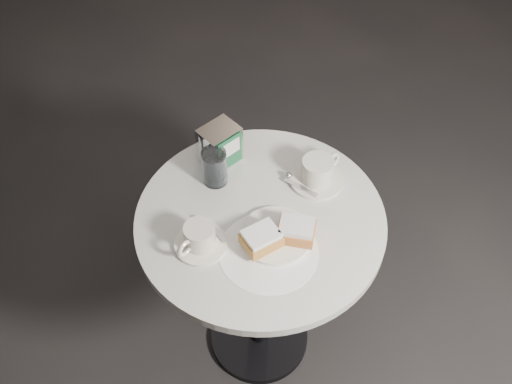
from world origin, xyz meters
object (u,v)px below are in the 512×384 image
object	(u,v)px
coffee_cup_left	(200,238)
water_glass_right	(211,147)
napkin_dispenser	(220,145)
cafe_table	(260,256)
beignet_plate	(278,235)
water_glass_left	(215,167)
coffee_cup_right	(317,172)

from	to	relation	value
coffee_cup_left	water_glass_right	world-z (taller)	water_glass_right
napkin_dispenser	cafe_table	bearing A→B (deg)	-103.71
cafe_table	beignet_plate	world-z (taller)	beignet_plate
water_glass_left	coffee_cup_left	bearing A→B (deg)	-134.96
napkin_dispenser	water_glass_right	bearing A→B (deg)	137.58
beignet_plate	napkin_dispenser	size ratio (longest dim) A/B	2.02
coffee_cup_right	napkin_dispenser	world-z (taller)	napkin_dispenser
coffee_cup_right	cafe_table	bearing A→B (deg)	-179.89
coffee_cup_left	coffee_cup_right	bearing A→B (deg)	-13.78
cafe_table	water_glass_right	size ratio (longest dim) A/B	6.40
water_glass_left	napkin_dispenser	size ratio (longest dim) A/B	0.91
water_glass_right	cafe_table	bearing A→B (deg)	-93.52
coffee_cup_left	water_glass_right	size ratio (longest dim) A/B	1.45
beignet_plate	coffee_cup_right	world-z (taller)	coffee_cup_right
coffee_cup_left	water_glass_left	xyz separation A→B (m)	(0.16, 0.16, 0.02)
coffee_cup_right	water_glass_left	size ratio (longest dim) A/B	1.47
cafe_table	coffee_cup_left	xyz separation A→B (m)	(-0.19, 0.02, 0.23)
cafe_table	water_glass_left	bearing A→B (deg)	96.81
beignet_plate	water_glass_right	distance (m)	0.35
napkin_dispenser	water_glass_left	bearing A→B (deg)	-141.46
water_glass_left	napkin_dispenser	bearing A→B (deg)	43.45
coffee_cup_right	water_glass_left	bearing A→B (deg)	141.25
coffee_cup_right	napkin_dispenser	distance (m)	0.30
coffee_cup_right	napkin_dispenser	bearing A→B (deg)	125.28
coffee_cup_left	napkin_dispenser	bearing A→B (deg)	33.07
beignet_plate	water_glass_right	bearing A→B (deg)	85.04
water_glass_left	cafe_table	bearing A→B (deg)	-83.19
coffee_cup_right	beignet_plate	bearing A→B (deg)	-157.91
coffee_cup_left	cafe_table	bearing A→B (deg)	-17.77
beignet_plate	cafe_table	bearing A→B (deg)	81.06
water_glass_left	water_glass_right	xyz separation A→B (m)	(0.04, 0.07, 0.00)
cafe_table	beignet_plate	size ratio (longest dim) A/B	2.91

